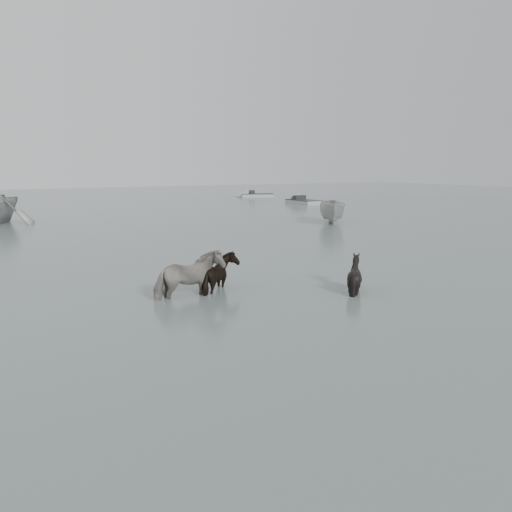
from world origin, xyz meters
name	(u,v)px	position (x,y,z in m)	size (l,w,h in m)	color
ground	(236,315)	(0.00, 0.00, 0.00)	(140.00, 140.00, 0.00)	#4E5D57
pony_pinto	(188,268)	(-0.34, 2.05, 0.77)	(0.83, 1.83, 1.55)	black
pony_dark	(221,266)	(0.72, 2.29, 0.66)	(1.31, 1.12, 1.32)	black
pony_black	(355,267)	(3.89, 0.46, 0.67)	(1.08, 1.21, 1.33)	black
boat_small	(332,210)	(13.55, 14.00, 0.76)	(1.47, 3.92, 1.51)	#A1A19D
skiff_port	(303,200)	(20.42, 27.12, 0.38)	(4.69, 1.60, 0.75)	#9D9F9D
skiff_star	(257,194)	(21.64, 37.78, 0.38)	(4.82, 1.60, 0.75)	#A2A29E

